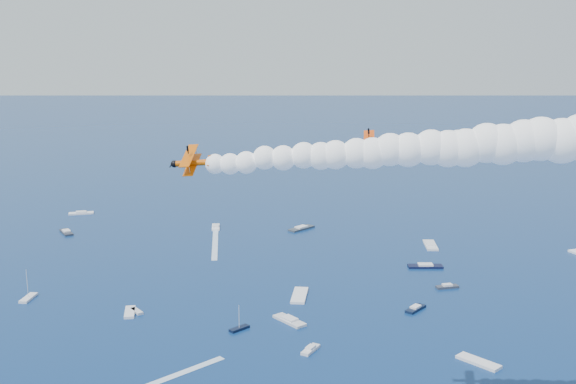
{
  "coord_description": "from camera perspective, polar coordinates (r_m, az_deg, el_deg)",
  "views": [
    {
      "loc": [
        7.94,
        -81.63,
        71.69
      ],
      "look_at": [
        -0.34,
        24.88,
        48.94
      ],
      "focal_mm": 43.22,
      "sensor_mm": 36.0,
      "label": 1
    }
  ],
  "objects": [
    {
      "name": "biplane_trail",
      "position": [
        103.18,
        -7.78,
        2.38
      ],
      "size": [
        6.95,
        8.53,
        6.94
      ],
      "primitive_type": null,
      "rotation": [
        -0.31,
        0.07,
        3.12
      ],
      "color": "#D75404"
    },
    {
      "name": "spectator_boats",
      "position": [
        207.59,
        1.39,
        -8.08
      ],
      "size": [
        209.52,
        185.47,
        0.7
      ],
      "color": "#323643",
      "rests_on": "ground"
    },
    {
      "name": "smoke_trail_lead",
      "position": [
        118.82,
        22.49,
        4.34
      ],
      "size": [
        64.44,
        12.6,
        11.76
      ],
      "primitive_type": null,
      "rotation": [
        0.0,
        0.0,
        3.09
      ],
      "color": "white"
    },
    {
      "name": "biplane_lead",
      "position": [
        114.91,
        6.99,
        3.71
      ],
      "size": [
        8.16,
        9.64,
        7.23
      ],
      "primitive_type": null,
      "rotation": [
        -0.21,
        0.07,
        3.09
      ],
      "color": "#E34004"
    },
    {
      "name": "boat_wakes",
      "position": [
        205.56,
        -7.92,
        -8.5
      ],
      "size": [
        27.2,
        139.82,
        0.04
      ],
      "color": "white",
      "rests_on": "ground"
    },
    {
      "name": "smoke_trail_trail",
      "position": [
        100.42,
        10.05,
        3.44
      ],
      "size": [
        64.24,
        9.05,
        11.76
      ],
      "primitive_type": null,
      "rotation": [
        0.0,
        0.0,
        3.12
      ],
      "color": "white"
    }
  ]
}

